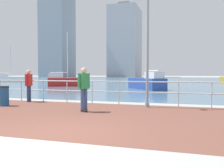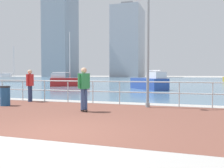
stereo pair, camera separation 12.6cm
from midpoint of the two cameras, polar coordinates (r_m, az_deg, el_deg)
ground at (r=45.48m, az=12.87°, el=0.51°), size 220.00×220.00×0.00m
brick_paving at (r=8.80m, az=-4.56°, el=-7.37°), size 28.00×6.66×0.01m
harbor_water at (r=56.51m, az=13.66°, el=0.88°), size 180.00×88.00×0.00m
waterfront_railing at (r=11.86m, az=1.32°, el=-1.01°), size 25.25×0.06×1.14m
lamppost at (r=10.94m, az=7.35°, el=10.73°), size 0.62×0.70×5.57m
skateboarder at (r=9.60m, az=-6.97°, el=-0.29°), size 0.40×0.51×1.74m
bystander at (r=13.68m, az=-19.12°, el=0.26°), size 0.25×0.55×1.71m
trash_bin at (r=12.40m, az=-24.19°, el=-2.55°), size 0.46×0.46×0.93m
sailboat_teal at (r=46.82m, az=-22.79°, el=1.17°), size 4.68×2.99×6.31m
sailboat_ivory at (r=23.49m, az=8.06°, el=0.39°), size 4.23×4.85×6.94m
sailboat_blue at (r=29.36m, az=-10.75°, el=0.68°), size 4.67×3.43×6.40m
tower_slate at (r=106.06m, az=3.05°, el=9.69°), size 11.80×15.42×31.34m
tower_steel at (r=111.72m, az=-12.67°, el=13.00°), size 11.36×12.91×45.74m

